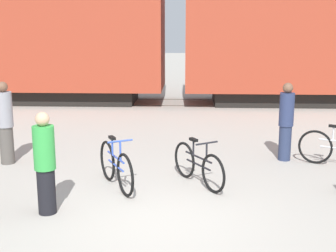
# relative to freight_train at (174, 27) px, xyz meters

# --- Properties ---
(ground_plane) EXTENTS (80.00, 80.00, 0.00)m
(ground_plane) POSITION_rel_freight_train_xyz_m (0.00, -10.77, -2.82)
(ground_plane) COLOR #A8A399
(freight_train) EXTENTS (55.96, 2.83, 5.33)m
(freight_train) POSITION_rel_freight_train_xyz_m (0.00, 0.00, 0.00)
(freight_train) COLOR black
(freight_train) RESTS_ON ground_plane
(rail_near) EXTENTS (67.96, 0.07, 0.01)m
(rail_near) POSITION_rel_freight_train_xyz_m (0.00, -0.72, -2.81)
(rail_near) COLOR #4C4238
(rail_near) RESTS_ON ground_plane
(rail_far) EXTENTS (67.96, 0.07, 0.01)m
(rail_far) POSITION_rel_freight_train_xyz_m (0.00, 0.72, -2.81)
(rail_far) COLOR #4C4238
(rail_far) RESTS_ON ground_plane
(bicycle_black) EXTENTS (0.94, 1.45, 0.88)m
(bicycle_black) POSITION_rel_freight_train_xyz_m (0.73, -9.14, -2.44)
(bicycle_black) COLOR black
(bicycle_black) RESTS_ON ground_plane
(bicycle_blue) EXTENTS (0.86, 1.54, 0.96)m
(bicycle_blue) POSITION_rel_freight_train_xyz_m (-0.78, -9.37, -2.41)
(bicycle_blue) COLOR black
(bicycle_blue) RESTS_ON ground_plane
(person_in_green) EXTENTS (0.34, 0.34, 1.64)m
(person_in_green) POSITION_rel_freight_train_xyz_m (-1.70, -10.59, -1.99)
(person_in_green) COLOR black
(person_in_green) RESTS_ON ground_plane
(person_in_navy) EXTENTS (0.32, 0.32, 1.72)m
(person_in_navy) POSITION_rel_freight_train_xyz_m (2.67, -7.45, -1.95)
(person_in_navy) COLOR #283351
(person_in_navy) RESTS_ON ground_plane
(person_in_grey) EXTENTS (0.34, 0.34, 1.77)m
(person_in_grey) POSITION_rel_freight_train_xyz_m (-3.35, -7.97, -1.92)
(person_in_grey) COLOR #514C47
(person_in_grey) RESTS_ON ground_plane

